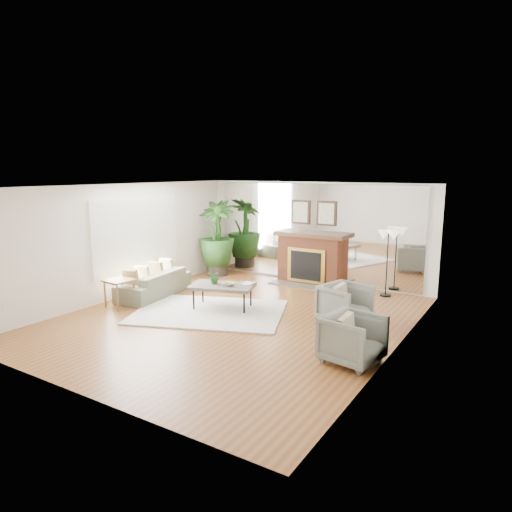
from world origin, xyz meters
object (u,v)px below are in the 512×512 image
Objects in this scene: sofa at (154,284)px; coffee_table at (222,287)px; fireplace at (309,257)px; side_table at (119,284)px; floor_lamp at (388,240)px; potted_ficus at (217,236)px; armchair_back at (345,304)px; armchair_front at (353,339)px.

coffee_table is at bearing 82.24° from sofa.
fireplace is 3.49× the size of side_table.
fireplace is 1.38× the size of floor_lamp.
fireplace is 2.57m from potted_ficus.
armchair_front is at bearing -139.06° from armchair_back.
armchair_front is 4.01m from floor_lamp.
armchair_front is at bearing -80.67° from floor_lamp.
armchair_back is (2.42, 0.49, -0.10)m from coffee_table.
floor_lamp is at bearing 113.40° from sofa.
coffee_table is 0.71× the size of potted_ficus.
armchair_back is at bearing 88.43° from sofa.
fireplace is 3.81m from sofa.
fireplace is 2.57× the size of armchair_back.
potted_ficus is at bearing -175.93° from floor_lamp.
fireplace is 3.03m from armchair_back.
floor_lamp is (4.46, 0.32, 0.20)m from potted_ficus.
armchair_back is at bearing 34.23° from armchair_front.
floor_lamp reaches higher than side_table.
armchair_back is at bearing -23.72° from potted_ficus.
armchair_front is at bearing -1.22° from side_table.
armchair_front is at bearing -34.79° from potted_ficus.
sofa is 0.97× the size of potted_ficus.
sofa is at bearing -179.40° from coffee_table.
fireplace is 2.06m from floor_lamp.
coffee_table is 1.78× the size of armchair_back.
fireplace is at bearing 42.44° from armchair_front.
side_table is 3.48m from potted_ficus.
fireplace reaches higher than armchair_back.
coffee_table is at bearing -101.30° from fireplace.
coffee_table is 2.13m from side_table.
floor_lamp is at bearing 46.90° from coffee_table.
potted_ficus is at bearing 90.90° from side_table.
sofa is 2.43× the size of armchair_back.
fireplace reaches higher than sofa.
side_table is at bearing 125.75° from armchair_back.
side_table reaches higher than coffee_table.
armchair_back is at bearing -93.03° from floor_lamp.
coffee_table is at bearing -51.40° from potted_ficus.
armchair_back is at bearing 11.48° from coffee_table.
sofa is at bearing -130.25° from fireplace.
armchair_front is 1.36× the size of side_table.
potted_ficus is at bearing 64.70° from armchair_front.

